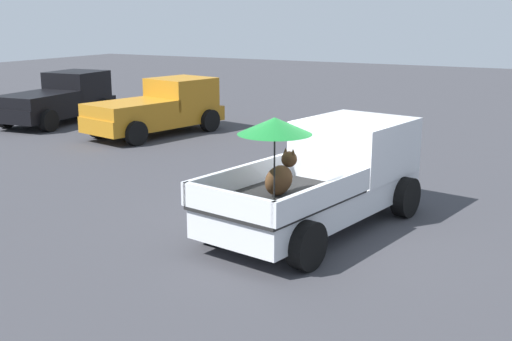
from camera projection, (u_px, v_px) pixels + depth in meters
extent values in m
plane|color=#38383D|center=(315.00, 229.00, 12.11)|extent=(80.00, 80.00, 0.00)
cylinder|color=black|center=(322.00, 181.00, 13.94)|extent=(0.84, 0.41, 0.80)
cylinder|color=black|center=(406.00, 197.00, 12.76)|extent=(0.84, 0.41, 0.80)
cylinder|color=black|center=(214.00, 221.00, 11.28)|extent=(0.84, 0.41, 0.80)
cylinder|color=black|center=(307.00, 245.00, 10.10)|extent=(0.84, 0.41, 0.80)
cube|color=silver|center=(316.00, 200.00, 11.98)|extent=(5.23, 2.62, 0.50)
cube|color=silver|center=(355.00, 146.00, 12.86)|extent=(2.38, 2.19, 1.08)
cube|color=#4C606B|center=(380.00, 130.00, 13.57)|extent=(0.35, 1.71, 0.64)
cube|color=black|center=(279.00, 199.00, 11.04)|extent=(3.07, 2.28, 0.06)
cube|color=silver|center=(238.00, 178.00, 11.54)|extent=(2.78, 0.57, 0.40)
cube|color=silver|center=(325.00, 195.00, 10.43)|extent=(2.78, 0.57, 0.40)
cube|color=silver|center=(228.00, 204.00, 9.96)|extent=(0.41, 1.83, 0.40)
ellipsoid|color=#472D19|center=(279.00, 180.00, 11.11)|extent=(0.72, 0.43, 0.52)
sphere|color=#472D19|center=(289.00, 159.00, 11.26)|extent=(0.32, 0.32, 0.28)
cone|color=#472D19|center=(286.00, 151.00, 11.28)|extent=(0.10, 0.10, 0.12)
cone|color=#472D19|center=(293.00, 152.00, 11.18)|extent=(0.10, 0.10, 0.12)
cylinder|color=black|center=(274.00, 166.00, 10.72)|extent=(0.03, 0.03, 1.17)
cone|color=#19722D|center=(275.00, 126.00, 10.55)|extent=(1.44, 1.44, 0.28)
cylinder|color=black|center=(172.00, 115.00, 23.21)|extent=(0.80, 0.41, 0.76)
cylinder|color=black|center=(210.00, 121.00, 22.01)|extent=(0.80, 0.41, 0.76)
cylinder|color=black|center=(99.00, 126.00, 20.86)|extent=(0.80, 0.41, 0.76)
cylinder|color=black|center=(136.00, 133.00, 19.65)|extent=(0.80, 0.41, 0.76)
cube|color=#B27219|center=(155.00, 118.00, 21.39)|extent=(5.07, 2.76, 0.50)
cube|color=#B27219|center=(181.00, 93.00, 22.09)|extent=(2.23, 2.16, 1.00)
cube|color=#B27219|center=(131.00, 108.00, 20.55)|extent=(3.02, 2.32, 0.40)
cylinder|color=black|center=(66.00, 106.00, 25.54)|extent=(0.78, 0.33, 0.76)
cylinder|color=black|center=(105.00, 108.00, 24.81)|extent=(0.78, 0.33, 0.76)
cylinder|color=black|center=(6.00, 117.00, 22.68)|extent=(0.78, 0.33, 0.76)
cylinder|color=black|center=(49.00, 121.00, 21.95)|extent=(0.78, 0.33, 0.76)
cube|color=black|center=(58.00, 108.00, 23.70)|extent=(4.95, 2.26, 0.50)
cube|color=black|center=(77.00, 85.00, 24.60)|extent=(2.07, 1.98, 1.00)
cube|color=black|center=(38.00, 99.00, 22.70)|extent=(2.86, 2.05, 0.40)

